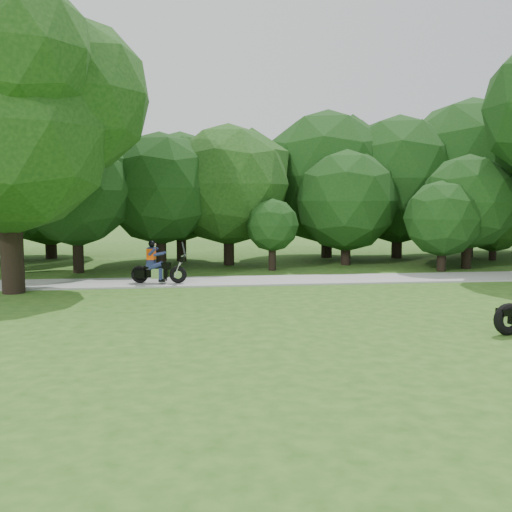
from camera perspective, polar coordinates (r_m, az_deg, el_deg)
name	(u,v)px	position (r m, az deg, el deg)	size (l,w,h in m)	color
ground	(419,332)	(13.30, 15.95, -7.31)	(100.00, 100.00, 0.00)	#295016
walkway	(329,279)	(20.76, 7.35, -2.33)	(60.00, 2.20, 0.06)	gray
tree_line	(280,182)	(27.05, 2.42, 7.43)	(39.39, 11.88, 7.84)	black
big_tree_west	(8,107)	(19.72, -23.56, 13.50)	(8.64, 6.56, 9.96)	black
touring_motorcycle	(155,268)	(19.72, -10.04, -1.16)	(1.92, 0.78, 1.47)	black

